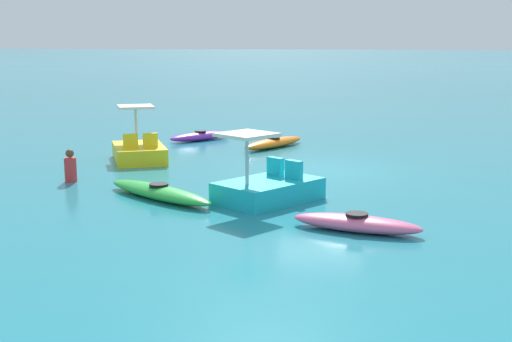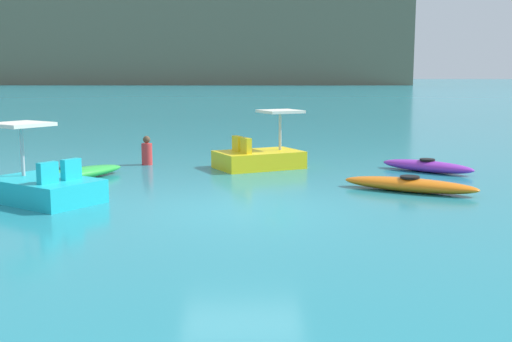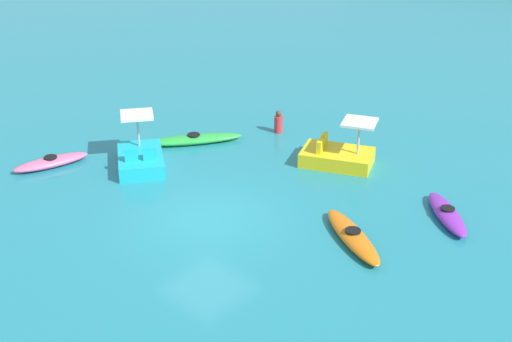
% 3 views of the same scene
% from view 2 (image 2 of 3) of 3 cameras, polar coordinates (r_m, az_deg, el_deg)
% --- Properties ---
extents(ground_plane, '(600.00, 600.00, 0.00)m').
position_cam_2_polar(ground_plane, '(12.82, -1.25, -3.55)').
color(ground_plane, teal).
extents(headland_cliff, '(140.97, 55.69, 21.39)m').
position_cam_2_polar(headland_cliff, '(176.87, -10.53, 11.24)').
color(headland_cliff, '#6B6651').
rests_on(headland_cliff, ground_plane).
extents(kayak_green, '(2.66, 3.35, 0.37)m').
position_cam_2_polar(kayak_green, '(16.91, -16.54, -0.34)').
color(kayak_green, green).
rests_on(kayak_green, ground_plane).
extents(kayak_orange, '(3.09, 2.21, 0.37)m').
position_cam_2_polar(kayak_orange, '(15.22, 13.70, -1.21)').
color(kayak_orange, orange).
rests_on(kayak_orange, ground_plane).
extents(kayak_purple, '(2.46, 2.30, 0.37)m').
position_cam_2_polar(kayak_purple, '(18.38, 15.19, 0.43)').
color(kayak_purple, purple).
rests_on(kayak_purple, ground_plane).
extents(pedal_boat_yellow, '(2.80, 2.34, 1.68)m').
position_cam_2_polar(pedal_boat_yellow, '(18.44, 0.31, 1.30)').
color(pedal_boat_yellow, yellow).
rests_on(pedal_boat_yellow, ground_plane).
extents(pedal_boat_cyan, '(2.82, 2.64, 1.68)m').
position_cam_2_polar(pedal_boat_cyan, '(14.37, -18.65, -1.30)').
color(pedal_boat_cyan, '#19B7C6').
rests_on(pedal_boat_cyan, ground_plane).
extents(person_near_shore, '(0.43, 0.43, 0.88)m').
position_cam_2_polar(person_near_shore, '(19.39, -9.83, 1.69)').
color(person_near_shore, red).
rests_on(person_near_shore, ground_plane).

